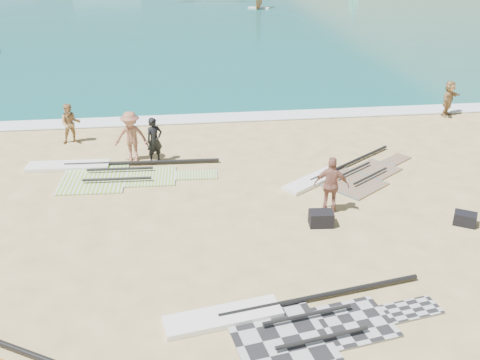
{
  "coord_description": "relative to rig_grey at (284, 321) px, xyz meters",
  "views": [
    {
      "loc": [
        -3.0,
        -9.09,
        7.16
      ],
      "look_at": [
        -1.36,
        4.0,
        1.0
      ],
      "focal_mm": 40.0,
      "sensor_mm": 36.0,
      "label": 1
    }
  ],
  "objects": [
    {
      "name": "ground",
      "position": [
        1.06,
        0.75,
        -0.05
      ],
      "size": [
        300.0,
        300.0,
        0.0
      ],
      "primitive_type": "plane",
      "color": "#DBBC80",
      "rests_on": "ground"
    },
    {
      "name": "surf_line",
      "position": [
        1.06,
        13.05,
        -0.05
      ],
      "size": [
        300.0,
        1.2,
        0.04
      ],
      "primitive_type": "cube",
      "color": "white",
      "rests_on": "ground"
    },
    {
      "name": "rig_grey",
      "position": [
        0.0,
        0.0,
        0.0
      ],
      "size": [
        5.8,
        2.74,
        0.2
      ],
      "rotation": [
        0.0,
        0.0,
        0.18
      ],
      "color": "black",
      "rests_on": "ground"
    },
    {
      "name": "rig_green",
      "position": [
        -4.33,
        7.98,
        0.0
      ],
      "size": [
        6.39,
        2.62,
        0.2
      ],
      "rotation": [
        0.0,
        0.0,
        -0.04
      ],
      "color": "#7ABF23",
      "rests_on": "ground"
    },
    {
      "name": "rig_orange",
      "position": [
        3.28,
        6.65,
        -0.0
      ],
      "size": [
        4.98,
        3.9,
        0.2
      ],
      "rotation": [
        0.0,
        0.0,
        0.63
      ],
      "color": "#ED5507",
      "rests_on": "ground"
    },
    {
      "name": "gear_bag_near",
      "position": [
        1.76,
        3.77,
        0.15
      ],
      "size": [
        0.67,
        0.51,
        0.4
      ],
      "primitive_type": "cube",
      "rotation": [
        0.0,
        0.0,
        -0.08
      ],
      "color": "black",
      "rests_on": "ground"
    },
    {
      "name": "gear_bag_far",
      "position": [
        5.6,
        3.32,
        0.12
      ],
      "size": [
        0.7,
        0.64,
        0.34
      ],
      "primitive_type": "cube",
      "rotation": [
        0.0,
        0.0,
        -0.55
      ],
      "color": "black",
      "rests_on": "ground"
    },
    {
      "name": "person_wetsuit",
      "position": [
        -2.7,
        8.69,
        0.74
      ],
      "size": [
        0.68,
        0.6,
        1.57
      ],
      "primitive_type": "imported",
      "rotation": [
        0.0,
        0.0,
        0.48
      ],
      "color": "black",
      "rests_on": "ground"
    },
    {
      "name": "beachgoer_left",
      "position": [
        -5.8,
        10.89,
        0.7
      ],
      "size": [
        0.82,
        0.69,
        1.51
      ],
      "primitive_type": "imported",
      "rotation": [
        0.0,
        0.0,
        0.17
      ],
      "color": "#A97D4C",
      "rests_on": "ground"
    },
    {
      "name": "beachgoer_mid",
      "position": [
        -3.47,
        8.86,
        0.83
      ],
      "size": [
        1.23,
        0.84,
        1.76
      ],
      "primitive_type": "imported",
      "rotation": [
        0.0,
        0.0,
        -0.18
      ],
      "color": "#9A5E47",
      "rests_on": "ground"
    },
    {
      "name": "beachgoer_back",
      "position": [
        2.21,
        4.49,
        0.77
      ],
      "size": [
        1.04,
        0.68,
        1.64
      ],
      "primitive_type": "imported",
      "rotation": [
        0.0,
        0.0,
        2.82
      ],
      "color": "#965F52",
      "rests_on": "ground"
    },
    {
      "name": "beachgoer_right",
      "position": [
        9.52,
        12.25,
        0.71
      ],
      "size": [
        1.36,
        1.26,
        1.52
      ],
      "primitive_type": "imported",
      "rotation": [
        0.0,
        0.0,
        0.71
      ],
      "color": "#9F794A",
      "rests_on": "ground"
    }
  ]
}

